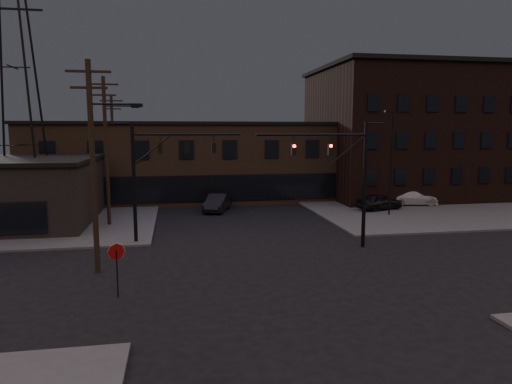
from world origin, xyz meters
TOP-DOWN VIEW (x-y plane):
  - ground at (0.00, 0.00)m, footprint 140.00×140.00m
  - sidewalk_ne at (22.00, 22.00)m, footprint 30.00×30.00m
  - building_row at (0.00, 28.00)m, footprint 40.00×12.00m
  - building_right at (22.00, 26.00)m, footprint 22.00×16.00m
  - traffic_signal_near at (5.36, 4.50)m, footprint 7.12×0.24m
  - traffic_signal_far at (-6.72, 8.00)m, footprint 7.12×0.24m
  - stop_sign at (-8.00, -1.99)m, footprint 0.72×0.33m
  - utility_pole_near at (-9.43, 2.00)m, footprint 3.70×0.28m
  - utility_pole_mid at (-10.44, 14.00)m, footprint 3.70×0.28m
  - utility_pole_far at (-11.50, 26.00)m, footprint 2.20×0.28m
  - transmission_tower at (-18.00, 18.00)m, footprint 7.00×7.00m
  - lot_light_a at (13.00, 14.00)m, footprint 1.50×0.28m
  - lot_light_b at (19.00, 19.00)m, footprint 1.50×0.28m
  - parked_car_lot_a at (13.27, 16.52)m, footprint 4.78×2.98m
  - parked_car_lot_b at (17.65, 18.51)m, footprint 5.27×2.92m
  - car_crossing at (-1.51, 19.24)m, footprint 3.20×5.14m

SIDE VIEW (x-z plane):
  - ground at x=0.00m, z-range 0.00..0.00m
  - sidewalk_ne at x=22.00m, z-range 0.00..0.15m
  - car_crossing at x=-1.51m, z-range 0.00..1.60m
  - parked_car_lot_b at x=17.65m, z-range 0.15..1.59m
  - parked_car_lot_a at x=13.27m, z-range 0.15..1.67m
  - stop_sign at x=-8.00m, z-range 0.60..3.08m
  - building_row at x=0.00m, z-range 0.00..8.00m
  - traffic_signal_near at x=5.36m, z-range 0.93..8.93m
  - traffic_signal_far at x=-6.72m, z-range 1.01..9.01m
  - lot_light_a at x=13.00m, z-range 0.94..10.08m
  - lot_light_b at x=19.00m, z-range 0.94..10.08m
  - utility_pole_far at x=-11.50m, z-range 0.28..11.28m
  - utility_pole_near at x=-9.43m, z-range 0.37..11.37m
  - utility_pole_mid at x=-10.44m, z-range 0.38..11.88m
  - building_right at x=22.00m, z-range 0.00..14.00m
  - transmission_tower at x=-18.00m, z-range 0.00..25.00m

